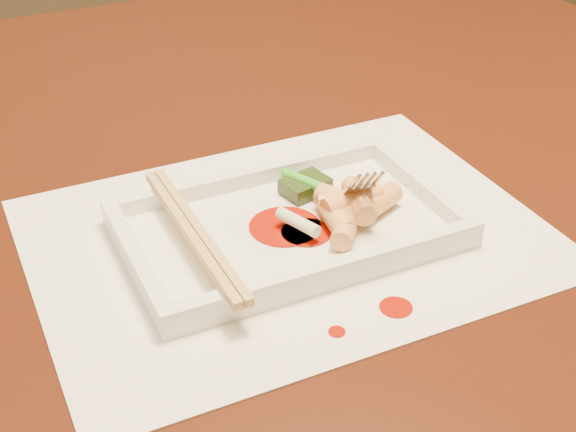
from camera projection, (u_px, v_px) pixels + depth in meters
name	position (u px, v px, depth m)	size (l,w,h in m)	color
table	(128.00, 251.00, 0.80)	(1.40, 0.90, 0.75)	black
placemat	(288.00, 236.00, 0.64)	(0.40, 0.30, 0.00)	white
sauce_splatter_a	(396.00, 307.00, 0.57)	(0.02, 0.02, 0.00)	#9F1204
sauce_splatter_b	(337.00, 332.00, 0.54)	(0.01, 0.01, 0.00)	#9F1204
plate_base	(288.00, 231.00, 0.64)	(0.26, 0.16, 0.01)	white
plate_rim_far	(251.00, 177.00, 0.69)	(0.26, 0.01, 0.01)	white
plate_rim_near	(332.00, 270.00, 0.58)	(0.26, 0.01, 0.01)	white
plate_rim_left	(136.00, 259.00, 0.59)	(0.01, 0.14, 0.01)	white
plate_rim_right	(420.00, 185.00, 0.68)	(0.01, 0.14, 0.01)	white
veg_piece	(305.00, 185.00, 0.68)	(0.04, 0.03, 0.01)	black
scallion_white	(298.00, 222.00, 0.62)	(0.01, 0.01, 0.04)	#EAEACC
scallion_green	(324.00, 189.00, 0.66)	(0.01, 0.01, 0.09)	green
chopstick_a	(189.00, 233.00, 0.60)	(0.01, 0.19, 0.01)	tan
chopstick_b	(199.00, 231.00, 0.60)	(0.01, 0.19, 0.01)	tan
fork	(358.00, 117.00, 0.64)	(0.09, 0.10, 0.14)	silver
sauce_blob_0	(285.00, 226.00, 0.64)	(0.06, 0.06, 0.00)	#9F1204
sauce_blob_1	(306.00, 233.00, 0.63)	(0.04, 0.04, 0.00)	#9F1204
rice_cake_0	(336.00, 219.00, 0.63)	(0.02, 0.02, 0.04)	#F6C073
rice_cake_1	(378.00, 203.00, 0.65)	(0.02, 0.02, 0.05)	#F6C073
rice_cake_2	(352.00, 201.00, 0.64)	(0.02, 0.02, 0.05)	#F6C073
rice_cake_3	(342.00, 203.00, 0.65)	(0.02, 0.02, 0.04)	#F6C073
rice_cake_4	(346.00, 204.00, 0.65)	(0.02, 0.02, 0.05)	#F6C073
rice_cake_5	(359.00, 201.00, 0.64)	(0.02, 0.02, 0.05)	#F6C073
rice_cake_6	(345.00, 226.00, 0.62)	(0.02, 0.02, 0.04)	#F6C073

